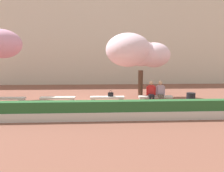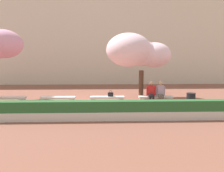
{
  "view_description": "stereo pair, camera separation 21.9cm",
  "coord_description": "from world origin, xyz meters",
  "px_view_note": "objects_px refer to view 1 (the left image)",
  "views": [
    {
      "loc": [
        0.96,
        -11.78,
        2.53
      ],
      "look_at": [
        1.61,
        0.2,
        1.0
      ],
      "focal_mm": 35.0,
      "sensor_mm": 36.0,
      "label": 1
    },
    {
      "loc": [
        1.18,
        -11.79,
        2.53
      ],
      "look_at": [
        1.61,
        0.2,
        1.0
      ],
      "focal_mm": 35.0,
      "sensor_mm": 36.0,
      "label": 2
    }
  ],
  "objects_px": {
    "stone_bench_west_end": "(7,100)",
    "person_seated_right": "(160,92)",
    "stone_bench_near_west": "(58,100)",
    "stone_bench_center": "(107,99)",
    "cherry_tree_main": "(136,52)",
    "trash_bin": "(191,100)",
    "handbag": "(111,94)",
    "person_seated_left": "(151,92)",
    "stone_bench_near_east": "(156,99)"
  },
  "relations": [
    {
      "from": "handbag",
      "to": "cherry_tree_main",
      "type": "xyz_separation_m",
      "value": [
        1.73,
        2.09,
        2.35
      ]
    },
    {
      "from": "stone_bench_near_east",
      "to": "person_seated_right",
      "type": "relative_size",
      "value": 1.45
    },
    {
      "from": "stone_bench_west_end",
      "to": "cherry_tree_main",
      "type": "height_order",
      "value": "cherry_tree_main"
    },
    {
      "from": "stone_bench_west_end",
      "to": "trash_bin",
      "type": "relative_size",
      "value": 2.41
    },
    {
      "from": "person_seated_right",
      "to": "cherry_tree_main",
      "type": "xyz_separation_m",
      "value": [
        -1.02,
        2.14,
        2.23
      ]
    },
    {
      "from": "stone_bench_near_west",
      "to": "trash_bin",
      "type": "xyz_separation_m",
      "value": [
        6.92,
        -1.04,
        0.08
      ]
    },
    {
      "from": "person_seated_right",
      "to": "handbag",
      "type": "distance_m",
      "value": 2.76
    },
    {
      "from": "stone_bench_near_west",
      "to": "stone_bench_near_east",
      "type": "bearing_deg",
      "value": 0.0
    },
    {
      "from": "stone_bench_center",
      "to": "person_seated_left",
      "type": "height_order",
      "value": "person_seated_left"
    },
    {
      "from": "stone_bench_near_west",
      "to": "stone_bench_center",
      "type": "height_order",
      "value": "same"
    },
    {
      "from": "stone_bench_near_east",
      "to": "person_seated_right",
      "type": "xyz_separation_m",
      "value": [
        0.25,
        -0.05,
        0.39
      ]
    },
    {
      "from": "handbag",
      "to": "trash_bin",
      "type": "distance_m",
      "value": 4.19
    },
    {
      "from": "cherry_tree_main",
      "to": "stone_bench_center",
      "type": "bearing_deg",
      "value": -132.51
    },
    {
      "from": "stone_bench_center",
      "to": "stone_bench_near_west",
      "type": "bearing_deg",
      "value": 180.0
    },
    {
      "from": "stone_bench_near_west",
      "to": "cherry_tree_main",
      "type": "xyz_separation_m",
      "value": [
        4.6,
        2.09,
        2.62
      ]
    },
    {
      "from": "stone_bench_west_end",
      "to": "person_seated_right",
      "type": "bearing_deg",
      "value": -0.36
    },
    {
      "from": "stone_bench_near_west",
      "to": "trash_bin",
      "type": "distance_m",
      "value": 7.0
    },
    {
      "from": "person_seated_right",
      "to": "handbag",
      "type": "bearing_deg",
      "value": 178.94
    },
    {
      "from": "stone_bench_west_end",
      "to": "person_seated_right",
      "type": "distance_m",
      "value": 8.31
    },
    {
      "from": "stone_bench_center",
      "to": "stone_bench_near_east",
      "type": "distance_m",
      "value": 2.68
    },
    {
      "from": "stone_bench_near_east",
      "to": "person_seated_left",
      "type": "height_order",
      "value": "person_seated_left"
    },
    {
      "from": "stone_bench_near_east",
      "to": "trash_bin",
      "type": "height_order",
      "value": "trash_bin"
    },
    {
      "from": "stone_bench_near_west",
      "to": "cherry_tree_main",
      "type": "height_order",
      "value": "cherry_tree_main"
    },
    {
      "from": "stone_bench_center",
      "to": "handbag",
      "type": "relative_size",
      "value": 5.54
    },
    {
      "from": "stone_bench_center",
      "to": "stone_bench_near_east",
      "type": "relative_size",
      "value": 1.0
    },
    {
      "from": "stone_bench_center",
      "to": "cherry_tree_main",
      "type": "relative_size",
      "value": 0.45
    },
    {
      "from": "person_seated_left",
      "to": "handbag",
      "type": "distance_m",
      "value": 2.24
    },
    {
      "from": "stone_bench_west_end",
      "to": "stone_bench_near_west",
      "type": "xyz_separation_m",
      "value": [
        2.68,
        0.0,
        0.0
      ]
    },
    {
      "from": "stone_bench_west_end",
      "to": "stone_bench_center",
      "type": "height_order",
      "value": "same"
    },
    {
      "from": "stone_bench_near_west",
      "to": "stone_bench_center",
      "type": "bearing_deg",
      "value": 0.0
    },
    {
      "from": "stone_bench_center",
      "to": "handbag",
      "type": "xyz_separation_m",
      "value": [
        0.18,
        -0.0,
        0.27
      ]
    },
    {
      "from": "stone_bench_west_end",
      "to": "stone_bench_center",
      "type": "bearing_deg",
      "value": 0.0
    },
    {
      "from": "stone_bench_center",
      "to": "trash_bin",
      "type": "relative_size",
      "value": 2.41
    },
    {
      "from": "person_seated_left",
      "to": "cherry_tree_main",
      "type": "distance_m",
      "value": 3.13
    },
    {
      "from": "person_seated_left",
      "to": "handbag",
      "type": "bearing_deg",
      "value": 178.68
    },
    {
      "from": "handbag",
      "to": "person_seated_right",
      "type": "bearing_deg",
      "value": -1.06
    },
    {
      "from": "person_seated_left",
      "to": "stone_bench_near_east",
      "type": "bearing_deg",
      "value": 11.17
    },
    {
      "from": "trash_bin",
      "to": "stone_bench_near_west",
      "type": "bearing_deg",
      "value": 171.47
    },
    {
      "from": "stone_bench_west_end",
      "to": "stone_bench_center",
      "type": "relative_size",
      "value": 1.0
    },
    {
      "from": "cherry_tree_main",
      "to": "trash_bin",
      "type": "distance_m",
      "value": 4.65
    },
    {
      "from": "stone_bench_near_east",
      "to": "handbag",
      "type": "height_order",
      "value": "handbag"
    },
    {
      "from": "stone_bench_center",
      "to": "trash_bin",
      "type": "height_order",
      "value": "trash_bin"
    },
    {
      "from": "stone_bench_center",
      "to": "person_seated_left",
      "type": "relative_size",
      "value": 1.45
    },
    {
      "from": "person_seated_right",
      "to": "trash_bin",
      "type": "height_order",
      "value": "person_seated_right"
    },
    {
      "from": "person_seated_left",
      "to": "cherry_tree_main",
      "type": "xyz_separation_m",
      "value": [
        -0.5,
        2.14,
        2.23
      ]
    },
    {
      "from": "person_seated_left",
      "to": "person_seated_right",
      "type": "height_order",
      "value": "same"
    },
    {
      "from": "person_seated_right",
      "to": "person_seated_left",
      "type": "bearing_deg",
      "value": -179.97
    },
    {
      "from": "stone_bench_near_east",
      "to": "person_seated_left",
      "type": "xyz_separation_m",
      "value": [
        -0.27,
        -0.05,
        0.39
      ]
    },
    {
      "from": "trash_bin",
      "to": "stone_bench_west_end",
      "type": "bearing_deg",
      "value": 173.83
    },
    {
      "from": "stone_bench_center",
      "to": "stone_bench_west_end",
      "type": "bearing_deg",
      "value": 180.0
    }
  ]
}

